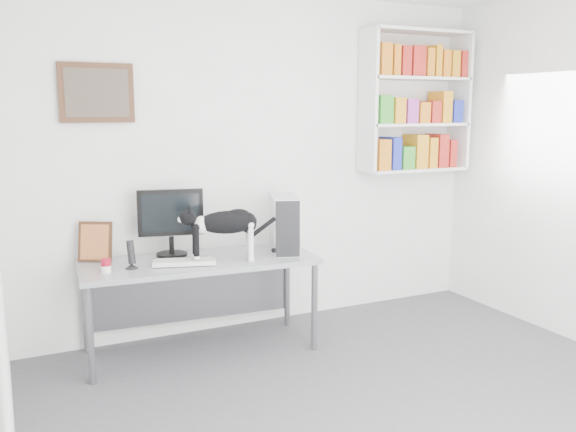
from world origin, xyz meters
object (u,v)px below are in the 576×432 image
Objects in this scene: speaker at (131,254)px; leaning_print at (95,241)px; soup_can at (106,266)px; monitor at (171,222)px; pc_tower at (284,224)px; cat at (225,235)px; desk at (200,306)px; bookshelf at (416,102)px; keyboard at (185,262)px.

leaning_print reaches higher than speaker.
monitor is at bearing 28.41° from soup_can.
pc_tower is 0.68× the size of cat.
monitor is at bearing 130.07° from desk.
desk is at bearing 5.98° from leaning_print.
bookshelf is 1.97× the size of cat.
soup_can reaches higher than desk.
monitor is at bearing -176.60° from pc_tower.
pc_tower is 2.09× the size of speaker.
desk is at bearing -42.24° from monitor.
pc_tower reaches higher than keyboard.
keyboard is 0.54m from soup_can.
leaning_print is (-0.68, 0.28, 0.50)m from desk.
pc_tower reaches higher than cat.
bookshelf is 4.14× the size of leaning_print.
cat reaches higher than desk.
pc_tower is at bearing -168.64° from bookshelf.
cat is at bearing -4.40° from soup_can.
soup_can is at bearing 175.47° from speaker.
speaker is 0.33× the size of cat.
monitor is at bearing 18.49° from speaker.
monitor reaches higher than speaker.
leaning_print is at bearing 162.31° from desk.
leaning_print is (-0.55, 0.36, 0.13)m from keyboard.
soup_can is (-2.77, -0.35, -1.10)m from bookshelf.
soup_can is (-0.52, -0.28, -0.21)m from monitor.
desk is 3.94× the size of pc_tower.
desk is at bearing -162.96° from pc_tower.
monitor is (-2.25, -0.07, -0.89)m from bookshelf.
speaker reaches higher than desk.
pc_tower is (-1.42, -0.29, -0.93)m from bookshelf.
bookshelf is 12.91× the size of soup_can.
leaning_print is at bearing 92.25° from soup_can.
pc_tower is 1.36m from soup_can.
speaker is (-0.35, -0.25, -0.15)m from monitor.
monitor is 0.46m from cat.
pc_tower is (0.81, 0.07, 0.20)m from keyboard.
leaning_print is at bearing -173.74° from pc_tower.
speaker is at bearing -160.48° from pc_tower.
desk is at bearing 49.34° from keyboard.
bookshelf is 2.81m from speaker.
bookshelf is 3.00m from soup_can.
keyboard is (-2.23, -0.36, -1.13)m from bookshelf.
speaker is 0.66m from cat.
soup_can is 0.15× the size of cat.
cat is (0.84, -0.42, 0.04)m from leaning_print.
keyboard is 0.70× the size of cat.
bookshelf is at bearing 29.66° from pc_tower.
cat is (0.29, -0.05, 0.18)m from keyboard.
cat reaches higher than keyboard.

